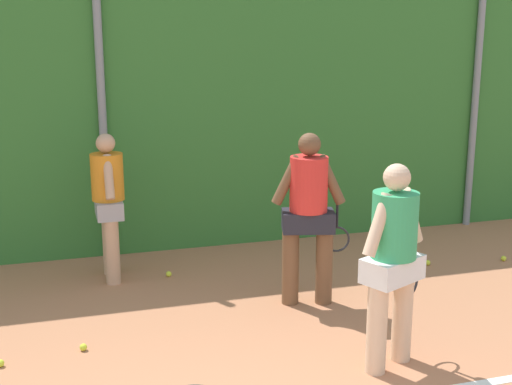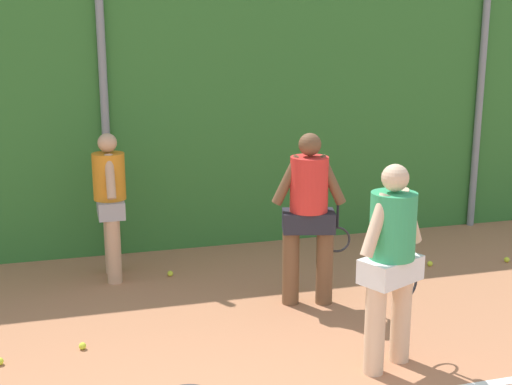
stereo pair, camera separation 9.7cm
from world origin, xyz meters
name	(u,v)px [view 1 (the left image)]	position (x,y,z in m)	size (l,w,h in m)	color
hedge_fence_backdrop	(102,122)	(0.00, 5.43, 1.71)	(18.14, 0.25, 3.42)	#33702D
fence_post_center	(103,117)	(0.00, 5.26, 1.79)	(0.10, 0.10, 3.57)	gray
fence_post_right	(475,104)	(5.23, 5.26, 1.79)	(0.10, 0.10, 3.57)	gray
player_foreground_near	(393,256)	(2.07, 1.63, 1.00)	(0.74, 0.49, 1.78)	beige
player_midcourt	(309,210)	(1.89, 3.13, 1.02)	(0.83, 0.44, 1.82)	brown
player_backcourt_far	(108,199)	(-0.04, 4.47, 0.96)	(0.37, 0.72, 1.70)	tan
tennis_ball_5	(504,258)	(4.73, 3.67, 0.03)	(0.07, 0.07, 0.07)	#CCDB33
tennis_ball_7	(83,347)	(-0.45, 2.66, 0.03)	(0.07, 0.07, 0.07)	#CCDB33
tennis_ball_8	(169,274)	(0.60, 4.32, 0.03)	(0.07, 0.07, 0.07)	#CCDB33
tennis_ball_9	(0,363)	(-1.15, 2.55, 0.03)	(0.07, 0.07, 0.07)	#CCDB33
tennis_ball_10	(428,263)	(3.73, 3.80, 0.03)	(0.07, 0.07, 0.07)	#CCDB33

